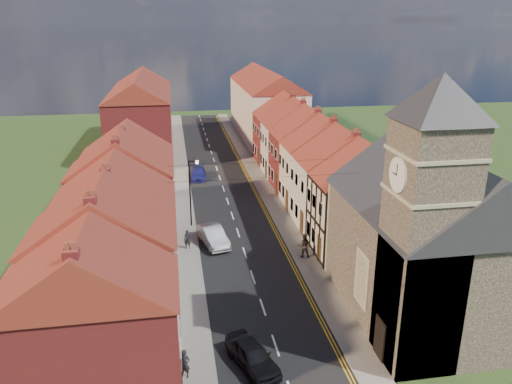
% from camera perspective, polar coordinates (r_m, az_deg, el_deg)
% --- Properties ---
extents(ground, '(160.00, 160.00, 0.00)m').
position_cam_1_polar(ground, '(27.90, 3.12, -19.50)').
color(ground, '#2A3D1A').
rests_on(ground, ground).
extents(road, '(7.00, 90.00, 0.02)m').
position_cam_1_polar(road, '(54.34, -3.74, 0.37)').
color(road, black).
rests_on(road, ground).
extents(pavement_left, '(1.80, 90.00, 0.12)m').
position_cam_1_polar(pavement_left, '(54.10, -8.38, 0.17)').
color(pavement_left, gray).
rests_on(pavement_left, ground).
extents(pavement_right, '(1.80, 90.00, 0.12)m').
position_cam_1_polar(pavement_right, '(54.91, 0.83, 0.66)').
color(pavement_right, gray).
rests_on(pavement_right, ground).
extents(church, '(11.25, 14.25, 15.20)m').
position_cam_1_polar(church, '(30.71, 19.27, -4.08)').
color(church, '#2E2920').
rests_on(church, ground).
extents(cottage_r_tudor, '(8.30, 5.20, 9.00)m').
position_cam_1_polar(cottage_r_tudor, '(39.03, 12.52, -0.74)').
color(cottage_r_tudor, beige).
rests_on(cottage_r_tudor, ground).
extents(cottage_r_white_near, '(8.30, 6.00, 9.00)m').
position_cam_1_polar(cottage_r_white_near, '(43.81, 9.99, 1.62)').
color(cottage_r_white_near, silver).
rests_on(cottage_r_white_near, ground).
extents(cottage_r_cream_mid, '(8.30, 5.20, 9.00)m').
position_cam_1_polar(cottage_r_cream_mid, '(48.72, 7.92, 3.51)').
color(cottage_r_cream_mid, beige).
rests_on(cottage_r_cream_mid, ground).
extents(cottage_r_pink, '(8.30, 6.00, 9.00)m').
position_cam_1_polar(cottage_r_pink, '(53.72, 6.23, 5.04)').
color(cottage_r_pink, maroon).
rests_on(cottage_r_pink, ground).
extents(cottage_r_white_far, '(8.30, 5.20, 9.00)m').
position_cam_1_polar(cottage_r_white_far, '(58.79, 4.82, 6.31)').
color(cottage_r_white_far, silver).
rests_on(cottage_r_white_far, ground).
extents(cottage_r_cream_far, '(8.30, 6.00, 9.00)m').
position_cam_1_polar(cottage_r_cream_far, '(63.92, 3.63, 7.36)').
color(cottage_r_cream_far, maroon).
rests_on(cottage_r_cream_far, ground).
extents(cottage_l_brick_near, '(8.30, 5.70, 8.80)m').
position_cam_1_polar(cottage_l_brick_near, '(25.06, -18.40, -13.30)').
color(cottage_l_brick_near, maroon).
rests_on(cottage_l_brick_near, ground).
extents(cottage_l_cream, '(8.30, 6.30, 9.10)m').
position_cam_1_polar(cottage_l_cream, '(30.02, -16.90, -7.19)').
color(cottage_l_cream, beige).
rests_on(cottage_l_cream, ground).
extents(cottage_l_white, '(8.30, 6.90, 8.80)m').
position_cam_1_polar(cottage_l_white, '(35.91, -15.73, -2.94)').
color(cottage_l_white, silver).
rests_on(cottage_l_white, ground).
extents(cottage_l_brick_mid, '(8.30, 5.70, 9.10)m').
position_cam_1_polar(cottage_l_brick_mid, '(41.56, -14.97, 0.37)').
color(cottage_l_brick_mid, maroon).
rests_on(cottage_l_brick_mid, ground).
extents(cottage_l_pink, '(8.30, 6.30, 8.80)m').
position_cam_1_polar(cottage_l_pink, '(47.13, -14.38, 2.42)').
color(cottage_l_pink, beige).
rests_on(cottage_l_pink, ground).
extents(block_right_far, '(8.30, 24.20, 10.50)m').
position_cam_1_polar(block_right_far, '(78.52, 1.10, 10.19)').
color(block_right_far, beige).
rests_on(block_right_far, ground).
extents(block_left_far, '(8.30, 24.20, 10.50)m').
position_cam_1_polar(block_left_far, '(72.39, -12.96, 8.96)').
color(block_left_far, maroon).
rests_on(block_left_far, ground).
extents(lamppost, '(0.88, 0.15, 6.00)m').
position_cam_1_polar(lamppost, '(43.52, -7.45, 0.34)').
color(lamppost, black).
rests_on(lamppost, pavement_left).
extents(car_near, '(2.91, 4.44, 1.40)m').
position_cam_1_polar(car_near, '(27.57, -0.42, -18.16)').
color(car_near, black).
rests_on(car_near, ground).
extents(car_mid, '(2.61, 4.79, 1.50)m').
position_cam_1_polar(car_mid, '(40.90, -4.96, -5.01)').
color(car_mid, '#97999E').
rests_on(car_mid, ground).
extents(car_far, '(1.97, 4.25, 1.20)m').
position_cam_1_polar(car_far, '(58.03, -6.60, 2.12)').
color(car_far, navy).
rests_on(car_far, ground).
extents(pedestrian_left, '(0.66, 0.54, 1.56)m').
position_cam_1_polar(pedestrian_left, '(26.95, -8.14, -18.86)').
color(pedestrian_left, black).
rests_on(pedestrian_left, pavement_left).
extents(pedestrian_right, '(1.04, 0.87, 1.91)m').
position_cam_1_polar(pedestrian_right, '(38.51, 5.50, -6.08)').
color(pedestrian_right, black).
rests_on(pedestrian_right, pavement_right).
extents(pedestrian_left_b, '(0.66, 0.53, 1.55)m').
position_cam_1_polar(pedestrian_left_b, '(40.12, -7.84, -5.40)').
color(pedestrian_left_b, black).
rests_on(pedestrian_left_b, pavement_left).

